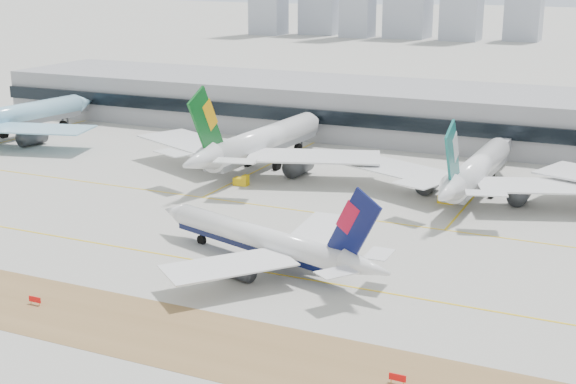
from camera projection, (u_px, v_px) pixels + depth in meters
The scene contains 10 objects.
ground at pixel (239, 256), 143.20m from camera, with size 3000.00×3000.00×0.00m, color #A6A49B.
taxiing_airliner at pixel (266, 241), 137.88m from camera, with size 51.80×44.06×17.84m.
widebody_korean at pixel (8, 119), 237.36m from camera, with size 67.69×66.74×24.32m.
widebody_eva at pixel (260, 144), 203.24m from camera, with size 69.68×68.21×24.86m.
widebody_cathay at pixel (475, 172), 178.73m from camera, with size 60.66×59.20×21.62m.
terminal at pixel (419, 113), 241.51m from camera, with size 280.00×43.10×15.00m.
hold_sign_left at pixel (35, 300), 122.37m from camera, with size 2.20×0.15×1.35m.
hold_sign_right at pixel (397, 378), 99.11m from camera, with size 2.20×0.15×1.35m.
gse_b at pixel (242, 181), 189.36m from camera, with size 3.55×2.00×2.60m.
gse_c at pixel (447, 198), 175.17m from camera, with size 3.55×2.00×2.60m.
Camera 1 is at (64.45, -118.63, 49.89)m, focal length 50.00 mm.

